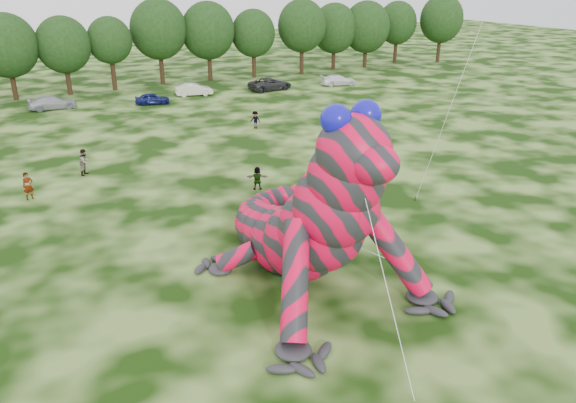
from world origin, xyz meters
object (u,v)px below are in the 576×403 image
Objects in this scene: tree_7 at (9,57)px; tree_13 at (302,37)px; tree_16 at (397,32)px; inflatable_gecko at (287,182)px; tree_12 at (254,43)px; tree_10 at (159,42)px; car_5 at (194,90)px; spectator_5 at (257,178)px; spectator_2 at (255,120)px; tree_17 at (441,29)px; tree_9 at (111,54)px; spectator_0 at (28,186)px; tree_11 at (209,41)px; car_6 at (270,84)px; tree_8 at (65,56)px; car_3 at (52,103)px; spectator_1 at (85,162)px; tree_15 at (366,34)px; car_7 at (338,80)px; tree_14 at (334,36)px; car_4 at (152,99)px.

tree_13 reaches higher than tree_7.
tree_7 is at bearing -177.35° from tree_16.
tree_12 is at bearing 61.49° from inflatable_gecko.
tree_10 reaches higher than car_5.
tree_10 is 40.88m from spectator_5.
tree_17 is at bearing 84.39° from spectator_2.
tree_10 reaches higher than tree_9.
tree_12 is 46.66m from spectator_0.
tree_12 is (6.23, -0.46, -0.55)m from tree_11.
tree_10 is at bearing 11.02° from tree_9.
tree_11 is 26.42m from spectator_2.
tree_16 reaches higher than spectator_5.
car_6 is at bearing -166.22° from tree_17.
tree_8 is at bearing -54.51° from spectator_5.
tree_17 reaches higher than car_3.
spectator_1 is at bearing -15.06° from spectator_5.
tree_15 is 1.77× the size of car_6.
tree_10 reaches higher than tree_13.
tree_9 reaches higher than spectator_1.
inflatable_gecko is at bearing -72.98° from spectator_0.
tree_15 is 16.25m from car_7.
inflatable_gecko reaches higher than car_3.
tree_8 is 4.76× the size of spectator_1.
tree_12 is at bearing 1.19° from tree_9.
car_6 is at bearing -146.29° from tree_14.
tree_7 is at bearing -178.86° from tree_15.
tree_15 is at bearing -167.07° from tree_16.
tree_7 is 5.87m from tree_8.
tree_12 is (24.23, 0.75, 0.01)m from tree_8.
tree_12 is 0.87× the size of tree_17.
tree_7 is at bearing 87.31° from car_7.
car_5 is 2.62× the size of spectator_2.
tree_16 is at bearing -79.69° from car_3.
tree_8 is 18.05m from tree_11.
tree_11 is 31.69m from tree_16.
tree_7 is 0.90× the size of tree_10.
car_3 is at bearing -172.37° from spectator_2.
car_5 is at bearing -46.44° from tree_9.
tree_12 is at bearing -46.37° from car_4.
tree_14 is 1.00× the size of tree_16.
tree_13 is (26.07, -0.22, 0.72)m from tree_9.
tree_17 reaches higher than spectator_2.
tree_7 is 2.57× the size of car_4.
spectator_5 is at bearing -97.49° from tree_10.
inflatable_gecko is at bearing 98.76° from spectator_5.
spectator_0 is (-1.36, -33.35, -3.84)m from tree_7.
tree_17 is (50.88, -0.68, 0.81)m from tree_9.
tree_10 reaches higher than tree_7.
spectator_5 reaches higher than car_5.
car_7 is (31.15, -9.87, -3.81)m from tree_8.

